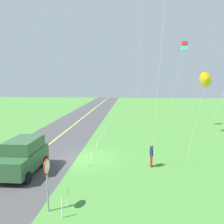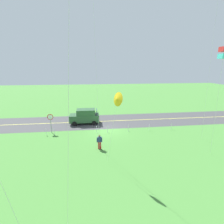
{
  "view_description": "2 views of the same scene",
  "coord_description": "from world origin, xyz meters",
  "px_view_note": "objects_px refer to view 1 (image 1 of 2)",
  "views": [
    {
      "loc": [
        17.35,
        3.71,
        6.11
      ],
      "look_at": [
        1.32,
        2.38,
        3.86
      ],
      "focal_mm": 37.85,
      "sensor_mm": 36.0,
      "label": 1
    },
    {
      "loc": [
        1.9,
        21.22,
        8.53
      ],
      "look_at": [
        -0.3,
        3.06,
        3.46
      ],
      "focal_mm": 26.69,
      "sensor_mm": 36.0,
      "label": 2
    }
  ],
  "objects_px": {
    "stop_sign": "(47,174)",
    "kite_pink_drift": "(206,79)",
    "kite_yellow_high": "(184,46)",
    "car_suv_foreground": "(23,156)",
    "person_adult_near": "(151,155)"
  },
  "relations": [
    {
      "from": "kite_yellow_high",
      "to": "kite_pink_drift",
      "type": "distance_m",
      "value": 8.76
    },
    {
      "from": "kite_yellow_high",
      "to": "kite_pink_drift",
      "type": "bearing_deg",
      "value": -0.69
    },
    {
      "from": "person_adult_near",
      "to": "kite_pink_drift",
      "type": "bearing_deg",
      "value": 54.37
    },
    {
      "from": "kite_yellow_high",
      "to": "stop_sign",
      "type": "bearing_deg",
      "value": -30.68
    },
    {
      "from": "person_adult_near",
      "to": "kite_pink_drift",
      "type": "height_order",
      "value": "kite_pink_drift"
    },
    {
      "from": "car_suv_foreground",
      "to": "stop_sign",
      "type": "distance_m",
      "value": 5.38
    },
    {
      "from": "stop_sign",
      "to": "kite_yellow_high",
      "type": "xyz_separation_m",
      "value": [
        -15.44,
        9.16,
        7.67
      ]
    },
    {
      "from": "person_adult_near",
      "to": "car_suv_foreground",
      "type": "bearing_deg",
      "value": -131.79
    },
    {
      "from": "stop_sign",
      "to": "kite_pink_drift",
      "type": "distance_m",
      "value": 12.44
    },
    {
      "from": "stop_sign",
      "to": "car_suv_foreground",
      "type": "bearing_deg",
      "value": -143.32
    },
    {
      "from": "car_suv_foreground",
      "to": "kite_pink_drift",
      "type": "xyz_separation_m",
      "value": [
        -3.07,
        12.26,
        4.94
      ]
    },
    {
      "from": "car_suv_foreground",
      "to": "person_adult_near",
      "type": "xyz_separation_m",
      "value": [
        -1.81,
        8.42,
        -0.29
      ]
    },
    {
      "from": "person_adult_near",
      "to": "kite_yellow_high",
      "type": "height_order",
      "value": "kite_yellow_high"
    },
    {
      "from": "kite_yellow_high",
      "to": "car_suv_foreground",
      "type": "bearing_deg",
      "value": -47.91
    },
    {
      "from": "person_adult_near",
      "to": "kite_pink_drift",
      "type": "relative_size",
      "value": 0.24
    }
  ]
}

